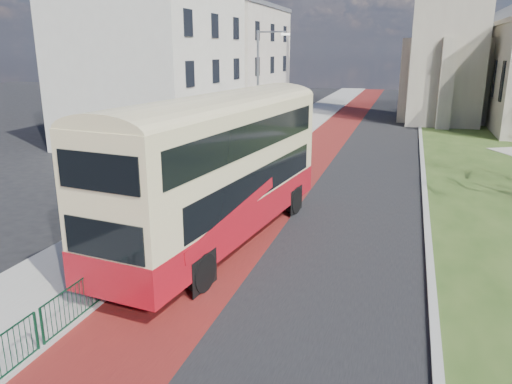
% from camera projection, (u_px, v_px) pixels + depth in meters
% --- Properties ---
extents(ground, '(160.00, 160.00, 0.00)m').
position_uv_depth(ground, '(230.00, 278.00, 15.82)').
color(ground, black).
rests_on(ground, ground).
extents(road_carriageway, '(9.00, 120.00, 0.01)m').
position_uv_depth(road_carriageway, '(351.00, 156.00, 33.79)').
color(road_carriageway, black).
rests_on(road_carriageway, ground).
extents(bus_lane, '(3.40, 120.00, 0.01)m').
position_uv_depth(bus_lane, '(312.00, 154.00, 34.55)').
color(bus_lane, '#591414').
rests_on(bus_lane, ground).
extents(pavement_west, '(4.00, 120.00, 0.12)m').
position_uv_depth(pavement_west, '(259.00, 150.00, 35.60)').
color(pavement_west, gray).
rests_on(pavement_west, ground).
extents(kerb_west, '(0.25, 120.00, 0.13)m').
position_uv_depth(kerb_west, '(286.00, 151.00, 35.04)').
color(kerb_west, '#999993').
rests_on(kerb_west, ground).
extents(kerb_east, '(0.25, 80.00, 0.13)m').
position_uv_depth(kerb_east, '(422.00, 153.00, 34.32)').
color(kerb_east, '#999993').
rests_on(kerb_east, ground).
extents(pedestrian_railing, '(0.07, 24.00, 1.12)m').
position_uv_depth(pedestrian_railing, '(195.00, 214.00, 20.18)').
color(pedestrian_railing, '#0D3D25').
rests_on(pedestrian_railing, ground).
extents(street_block_near, '(10.30, 14.30, 13.00)m').
position_uv_depth(street_block_near, '(154.00, 55.00, 38.18)').
color(street_block_near, beige).
rests_on(street_block_near, ground).
extents(street_block_far, '(10.30, 16.30, 11.50)m').
position_uv_depth(street_block_far, '(227.00, 61.00, 53.10)').
color(street_block_far, '#BEB2A0').
rests_on(street_block_far, ground).
extents(streetlamp, '(2.13, 0.18, 8.00)m').
position_uv_depth(streetlamp, '(260.00, 87.00, 32.33)').
color(streetlamp, gray).
rests_on(streetlamp, pavement_west).
extents(bus, '(4.46, 12.86, 5.27)m').
position_uv_depth(bus, '(220.00, 163.00, 18.00)').
color(bus, maroon).
rests_on(bus, ground).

